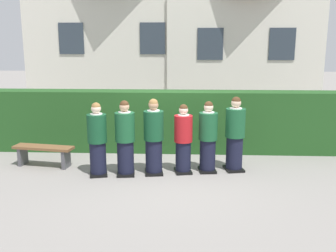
{
  "coord_description": "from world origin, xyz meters",
  "views": [
    {
      "loc": [
        0.38,
        -8.07,
        2.82
      ],
      "look_at": [
        0.0,
        0.0,
        1.05
      ],
      "focal_mm": 41.01,
      "sensor_mm": 36.0,
      "label": 1
    }
  ],
  "objects_px": {
    "student_front_row_2": "(154,138)",
    "student_front_row_5": "(235,136)",
    "wooden_bench": "(44,152)",
    "student_in_red_blazer": "(183,140)",
    "student_front_row_1": "(125,140)",
    "student_front_row_4": "(208,138)",
    "student_front_row_0": "(97,141)"
  },
  "relations": [
    {
      "from": "student_front_row_0",
      "to": "student_front_row_2",
      "type": "relative_size",
      "value": 0.96
    },
    {
      "from": "student_front_row_2",
      "to": "wooden_bench",
      "type": "distance_m",
      "value": 2.64
    },
    {
      "from": "student_front_row_0",
      "to": "student_front_row_1",
      "type": "xyz_separation_m",
      "value": [
        0.59,
        0.05,
        0.02
      ]
    },
    {
      "from": "wooden_bench",
      "to": "student_in_red_blazer",
      "type": "bearing_deg",
      "value": -4.74
    },
    {
      "from": "student_front_row_1",
      "to": "wooden_bench",
      "type": "height_order",
      "value": "student_front_row_1"
    },
    {
      "from": "student_front_row_0",
      "to": "student_front_row_4",
      "type": "height_order",
      "value": "student_front_row_0"
    },
    {
      "from": "student_front_row_1",
      "to": "student_front_row_4",
      "type": "bearing_deg",
      "value": 9.49
    },
    {
      "from": "student_front_row_0",
      "to": "student_in_red_blazer",
      "type": "relative_size",
      "value": 1.04
    },
    {
      "from": "student_front_row_4",
      "to": "student_front_row_5",
      "type": "height_order",
      "value": "student_front_row_5"
    },
    {
      "from": "student_front_row_4",
      "to": "student_front_row_5",
      "type": "bearing_deg",
      "value": 10.86
    },
    {
      "from": "student_front_row_1",
      "to": "student_front_row_5",
      "type": "height_order",
      "value": "student_front_row_5"
    },
    {
      "from": "student_in_red_blazer",
      "to": "student_front_row_4",
      "type": "relative_size",
      "value": 0.97
    },
    {
      "from": "student_in_red_blazer",
      "to": "student_front_row_4",
      "type": "xyz_separation_m",
      "value": [
        0.54,
        0.1,
        0.03
      ]
    },
    {
      "from": "student_front_row_5",
      "to": "student_in_red_blazer",
      "type": "bearing_deg",
      "value": -169.52
    },
    {
      "from": "student_front_row_2",
      "to": "student_front_row_0",
      "type": "bearing_deg",
      "value": -172.62
    },
    {
      "from": "student_front_row_4",
      "to": "wooden_bench",
      "type": "relative_size",
      "value": 1.1
    },
    {
      "from": "student_front_row_1",
      "to": "student_front_row_2",
      "type": "height_order",
      "value": "student_front_row_2"
    },
    {
      "from": "student_front_row_1",
      "to": "student_front_row_0",
      "type": "bearing_deg",
      "value": -175.23
    },
    {
      "from": "student_in_red_blazer",
      "to": "wooden_bench",
      "type": "height_order",
      "value": "student_in_red_blazer"
    },
    {
      "from": "student_front_row_0",
      "to": "student_front_row_5",
      "type": "height_order",
      "value": "student_front_row_5"
    },
    {
      "from": "student_front_row_5",
      "to": "student_front_row_4",
      "type": "bearing_deg",
      "value": -169.14
    },
    {
      "from": "student_front_row_2",
      "to": "student_front_row_5",
      "type": "distance_m",
      "value": 1.81
    },
    {
      "from": "student_front_row_4",
      "to": "wooden_bench",
      "type": "bearing_deg",
      "value": 177.39
    },
    {
      "from": "student_front_row_1",
      "to": "wooden_bench",
      "type": "distance_m",
      "value": 2.08
    },
    {
      "from": "student_front_row_0",
      "to": "student_in_red_blazer",
      "type": "distance_m",
      "value": 1.85
    },
    {
      "from": "student_front_row_0",
      "to": "wooden_bench",
      "type": "relative_size",
      "value": 1.1
    },
    {
      "from": "student_in_red_blazer",
      "to": "student_front_row_5",
      "type": "xyz_separation_m",
      "value": [
        1.14,
        0.21,
        0.07
      ]
    },
    {
      "from": "student_front_row_2",
      "to": "student_in_red_blazer",
      "type": "height_order",
      "value": "student_front_row_2"
    },
    {
      "from": "student_front_row_1",
      "to": "student_front_row_5",
      "type": "xyz_separation_m",
      "value": [
        2.38,
        0.41,
        0.02
      ]
    },
    {
      "from": "student_front_row_2",
      "to": "student_front_row_5",
      "type": "xyz_separation_m",
      "value": [
        1.78,
        0.31,
        0.01
      ]
    },
    {
      "from": "student_front_row_5",
      "to": "wooden_bench",
      "type": "height_order",
      "value": "student_front_row_5"
    },
    {
      "from": "student_front_row_2",
      "to": "wooden_bench",
      "type": "relative_size",
      "value": 1.15
    }
  ]
}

